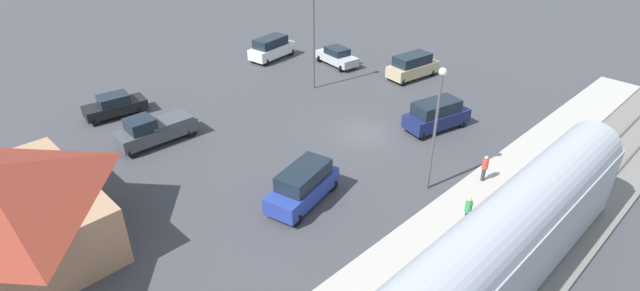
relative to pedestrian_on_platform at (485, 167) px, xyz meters
name	(u,v)px	position (x,y,z in m)	size (l,w,h in m)	color
ground_plane	(364,133)	(9.28, 0.12, -1.28)	(200.00, 200.00, 0.00)	#424247
railway_track	(559,219)	(-4.72, 0.12, -1.19)	(4.80, 70.00, 0.30)	slate
platform	(492,188)	(-0.72, 0.12, -1.13)	(3.20, 46.00, 0.30)	#B7B2A8
pedestrian_on_platform	(485,167)	(0.00, 0.00, 0.00)	(0.36, 0.36, 1.71)	#333338
pedestrian_waiting_far	(468,209)	(-1.49, 4.41, 0.00)	(0.36, 0.36, 1.71)	#23284C
pickup_charcoal	(155,130)	(18.53, 11.46, -0.25)	(2.20, 5.48, 2.14)	#47494F
suv_blue	(303,185)	(6.31, 8.87, -0.13)	(3.06, 5.22, 2.22)	#283D9E
suv_navy	(436,115)	(6.08, -4.11, -0.13)	(3.09, 5.23, 2.22)	navy
suv_tan	(412,66)	(13.19, -10.99, -0.13)	(2.64, 5.13, 2.22)	#C6B284
suv_white	(271,48)	(26.06, -5.18, -0.13)	(2.64, 5.13, 2.22)	white
sedan_black	(115,106)	(24.55, 11.59, -0.40)	(2.48, 4.72, 1.74)	black
sedan_silver	(337,56)	(20.25, -8.55, -0.40)	(4.71, 2.72, 1.74)	silver
light_pole_near_platform	(437,116)	(2.08, 2.66, 3.53)	(0.44, 0.44, 7.62)	#515156
light_pole_lot_center	(314,31)	(17.77, -3.05, 3.77)	(0.44, 0.44, 8.07)	#515156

